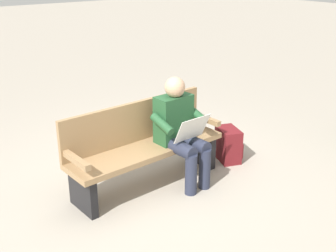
% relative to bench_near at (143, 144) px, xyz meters
% --- Properties ---
extents(ground_plane, '(40.00, 40.00, 0.00)m').
position_rel_bench_near_xyz_m(ground_plane, '(-0.00, 0.07, -0.46)').
color(ground_plane, '#A89E8E').
extents(bench_near, '(1.82, 0.58, 0.90)m').
position_rel_bench_near_xyz_m(bench_near, '(0.00, 0.00, 0.00)').
color(bench_near, '#9E7A51').
rests_on(bench_near, ground).
extents(person_seated, '(0.59, 0.59, 1.18)m').
position_rel_bench_near_xyz_m(person_seated, '(-0.34, 0.22, 0.17)').
color(person_seated, '#23512D').
rests_on(person_seated, ground).
extents(backpack, '(0.35, 0.40, 0.41)m').
position_rel_bench_near_xyz_m(backpack, '(-1.14, 0.16, -0.26)').
color(backpack, maroon).
rests_on(backpack, ground).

